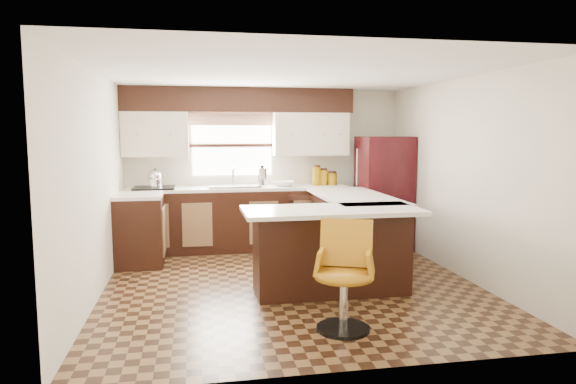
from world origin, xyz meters
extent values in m
plane|color=#49301A|center=(0.00, 0.00, 0.00)|extent=(4.40, 4.40, 0.00)
plane|color=silver|center=(0.00, 0.00, 2.40)|extent=(4.40, 4.40, 0.00)
plane|color=beige|center=(0.00, 2.20, 1.20)|extent=(4.40, 0.00, 4.40)
plane|color=beige|center=(0.00, -2.20, 1.20)|extent=(4.40, 0.00, 4.40)
plane|color=beige|center=(-2.10, 0.00, 1.20)|extent=(0.00, 4.40, 4.40)
plane|color=beige|center=(2.10, 0.00, 1.20)|extent=(0.00, 4.40, 4.40)
cube|color=black|center=(-0.45, 1.90, 0.45)|extent=(3.30, 0.60, 0.90)
cube|color=black|center=(-1.80, 1.25, 0.45)|extent=(0.60, 0.70, 0.90)
cube|color=silver|center=(-0.45, 1.90, 0.92)|extent=(3.30, 0.60, 0.04)
cube|color=silver|center=(-1.80, 1.25, 0.92)|extent=(0.60, 0.70, 0.04)
cube|color=black|center=(-0.40, 2.03, 2.22)|extent=(3.40, 0.35, 0.36)
cube|color=beige|center=(-1.62, 2.03, 1.72)|extent=(0.94, 0.35, 0.64)
cube|color=beige|center=(0.68, 2.03, 1.72)|extent=(1.14, 0.35, 0.64)
cube|color=white|center=(-0.50, 2.18, 1.55)|extent=(1.20, 0.02, 0.90)
cube|color=#D19B93|center=(-0.50, 2.14, 1.94)|extent=(1.30, 0.06, 0.18)
cube|color=#B2B2B7|center=(-0.50, 1.88, 0.96)|extent=(0.75, 0.45, 0.03)
cube|color=black|center=(0.55, 1.61, 0.43)|extent=(0.58, 0.03, 0.78)
cube|color=black|center=(-1.65, 1.88, 0.96)|extent=(0.58, 0.50, 0.02)
cube|color=black|center=(0.90, 0.62, 0.45)|extent=(0.60, 1.95, 0.90)
cube|color=black|center=(0.38, -0.35, 0.45)|extent=(1.65, 0.60, 0.90)
cube|color=silver|center=(0.95, 0.62, 0.92)|extent=(0.84, 1.95, 0.04)
cube|color=silver|center=(0.35, -0.44, 0.92)|extent=(1.89, 0.84, 0.04)
cube|color=black|center=(1.72, 1.60, 0.84)|extent=(0.72, 0.69, 1.69)
cylinder|color=silver|center=(-0.08, 1.90, 1.09)|extent=(0.14, 0.14, 0.28)
imported|color=white|center=(0.25, 1.90, 0.98)|extent=(0.40, 0.40, 0.08)
cylinder|color=#8A6408|center=(0.76, 1.92, 1.08)|extent=(0.13, 0.13, 0.28)
cylinder|color=#8A6408|center=(0.87, 1.92, 1.06)|extent=(0.12, 0.12, 0.23)
cylinder|color=#8A6408|center=(1.01, 1.92, 1.04)|extent=(0.14, 0.14, 0.18)
camera|label=1|loc=(-1.08, -5.66, 1.75)|focal=32.00mm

